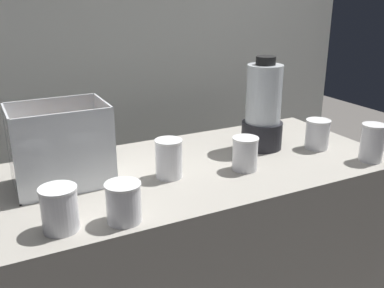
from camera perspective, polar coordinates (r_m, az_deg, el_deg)
The scene contains 10 objects.
counter at distance 1.71m, azimuth 0.00°, elevation -17.00°, with size 1.40×0.64×0.90m, color #9E998E.
back_wall_unit at distance 2.09m, azimuth -9.97°, elevation 13.76°, with size 2.60×0.24×2.50m.
carrot_display_bin at distance 1.39m, azimuth -16.73°, elevation -1.92°, with size 0.29×0.20×0.25m.
blender_pitcher at distance 1.64m, azimuth 9.27°, elevation 4.45°, with size 0.15×0.15×0.34m.
juice_cup_pomegranate_far_left at distance 1.14m, azimuth -16.89°, elevation -8.38°, with size 0.09×0.09×0.11m.
juice_cup_orange_left at distance 1.14m, azimuth -8.91°, elevation -7.85°, with size 0.09×0.09×0.11m.
juice_cup_pomegranate_middle at distance 1.39m, azimuth -3.05°, elevation -2.15°, with size 0.09×0.09×0.13m.
juice_cup_beet_right at distance 1.45m, azimuth 6.94°, elevation -1.51°, with size 0.09×0.09×0.11m.
juice_cup_orange_far_right at distance 1.71m, azimuth 16.05°, elevation 1.04°, with size 0.09×0.09×0.11m.
juice_cup_orange_rightmost at distance 1.64m, azimuth 22.45°, elevation -0.06°, with size 0.08×0.08×0.13m.
Camera 1 is at (-0.63, -1.22, 1.46)m, focal length 40.80 mm.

